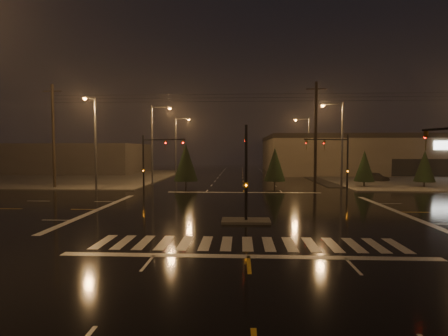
# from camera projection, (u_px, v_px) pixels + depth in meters

# --- Properties ---
(ground) EXTENTS (140.00, 140.00, 0.00)m
(ground) POSITION_uv_depth(u_px,v_px,m) (245.00, 211.00, 25.61)
(ground) COLOR black
(ground) RESTS_ON ground
(sidewalk_ne) EXTENTS (36.00, 36.00, 0.12)m
(sidewalk_ne) POSITION_uv_depth(u_px,v_px,m) (436.00, 178.00, 54.08)
(sidewalk_ne) COLOR #4A4742
(sidewalk_ne) RESTS_ON ground
(sidewalk_nw) EXTENTS (36.00, 36.00, 0.12)m
(sidewalk_nw) POSITION_uv_depth(u_px,v_px,m) (59.00, 177.00, 56.98)
(sidewalk_nw) COLOR #4A4742
(sidewalk_nw) RESTS_ON ground
(median_island) EXTENTS (3.00, 1.60, 0.15)m
(median_island) POSITION_uv_depth(u_px,v_px,m) (246.00, 221.00, 21.62)
(median_island) COLOR #4A4742
(median_island) RESTS_ON ground
(crosswalk) EXTENTS (15.00, 2.60, 0.01)m
(crosswalk) POSITION_uv_depth(u_px,v_px,m) (247.00, 244.00, 16.63)
(crosswalk) COLOR beige
(crosswalk) RESTS_ON ground
(stop_bar_near) EXTENTS (16.00, 0.50, 0.01)m
(stop_bar_near) POSITION_uv_depth(u_px,v_px,m) (248.00, 256.00, 14.64)
(stop_bar_near) COLOR beige
(stop_bar_near) RESTS_ON ground
(stop_bar_far) EXTENTS (16.00, 0.50, 0.01)m
(stop_bar_far) POSITION_uv_depth(u_px,v_px,m) (244.00, 192.00, 36.58)
(stop_bar_far) COLOR beige
(stop_bar_far) RESTS_ON ground
(retail_building) EXTENTS (60.20, 28.30, 7.20)m
(retail_building) POSITION_uv_depth(u_px,v_px,m) (418.00, 153.00, 69.59)
(retail_building) COLOR #6D5F4E
(retail_building) RESTS_ON ground
(commercial_block) EXTENTS (30.00, 18.00, 5.60)m
(commercial_block) POSITION_uv_depth(u_px,v_px,m) (66.00, 158.00, 69.05)
(commercial_block) COLOR #3E3837
(commercial_block) RESTS_ON ground
(signal_mast_median) EXTENTS (0.25, 4.59, 6.00)m
(signal_mast_median) POSITION_uv_depth(u_px,v_px,m) (246.00, 161.00, 22.35)
(signal_mast_median) COLOR black
(signal_mast_median) RESTS_ON ground
(signal_mast_ne) EXTENTS (4.84, 1.86, 6.00)m
(signal_mast_ne) POSITION_uv_depth(u_px,v_px,m) (339.00, 157.00, 35.06)
(signal_mast_ne) COLOR black
(signal_mast_ne) RESTS_ON ground
(signal_mast_nw) EXTENTS (4.84, 1.86, 6.00)m
(signal_mast_nw) POSITION_uv_depth(u_px,v_px,m) (152.00, 156.00, 35.98)
(signal_mast_nw) COLOR black
(signal_mast_nw) RESTS_ON ground
(streetlight_1) EXTENTS (2.77, 0.32, 10.00)m
(streetlight_1) POSITION_uv_depth(u_px,v_px,m) (154.00, 139.00, 43.80)
(streetlight_1) COLOR #38383A
(streetlight_1) RESTS_ON ground
(streetlight_2) EXTENTS (2.77, 0.32, 10.00)m
(streetlight_2) POSITION_uv_depth(u_px,v_px,m) (178.00, 142.00, 59.76)
(streetlight_2) COLOR #38383A
(streetlight_2) RESTS_ON ground
(streetlight_3) EXTENTS (2.77, 0.32, 10.00)m
(streetlight_3) POSITION_uv_depth(u_px,v_px,m) (340.00, 138.00, 40.73)
(streetlight_3) COLOR #38383A
(streetlight_3) RESTS_ON ground
(streetlight_4) EXTENTS (2.77, 0.32, 10.00)m
(streetlight_4) POSITION_uv_depth(u_px,v_px,m) (307.00, 142.00, 60.67)
(streetlight_4) COLOR #38383A
(streetlight_4) RESTS_ON ground
(streetlight_5) EXTENTS (0.32, 2.77, 10.00)m
(streetlight_5) POSITION_uv_depth(u_px,v_px,m) (94.00, 137.00, 37.24)
(streetlight_5) COLOR #38383A
(streetlight_5) RESTS_ON ground
(utility_pole_0) EXTENTS (2.20, 0.32, 12.00)m
(utility_pole_0) POSITION_uv_depth(u_px,v_px,m) (53.00, 135.00, 40.32)
(utility_pole_0) COLOR black
(utility_pole_0) RESTS_ON ground
(utility_pole_1) EXTENTS (2.20, 0.32, 12.00)m
(utility_pole_1) POSITION_uv_depth(u_px,v_px,m) (316.00, 135.00, 38.87)
(utility_pole_1) COLOR black
(utility_pole_1) RESTS_ON ground
(conifer_0) EXTENTS (2.35, 2.35, 4.38)m
(conifer_0) POSITION_uv_depth(u_px,v_px,m) (364.00, 166.00, 41.69)
(conifer_0) COLOR black
(conifer_0) RESTS_ON ground
(conifer_1) EXTENTS (2.38, 2.38, 4.42)m
(conifer_1) POSITION_uv_depth(u_px,v_px,m) (425.00, 166.00, 41.20)
(conifer_1) COLOR black
(conifer_1) RESTS_ON ground
(conifer_3) EXTENTS (2.92, 2.92, 5.27)m
(conifer_3) POSITION_uv_depth(u_px,v_px,m) (186.00, 162.00, 42.20)
(conifer_3) COLOR black
(conifer_3) RESTS_ON ground
(conifer_4) EXTENTS (2.57, 2.57, 4.71)m
(conifer_4) POSITION_uv_depth(u_px,v_px,m) (275.00, 164.00, 42.18)
(conifer_4) COLOR black
(conifer_4) RESTS_ON ground
(car_parked) EXTENTS (3.23, 4.07, 1.30)m
(car_parked) POSITION_uv_depth(u_px,v_px,m) (376.00, 177.00, 49.53)
(car_parked) COLOR black
(car_parked) RESTS_ON ground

